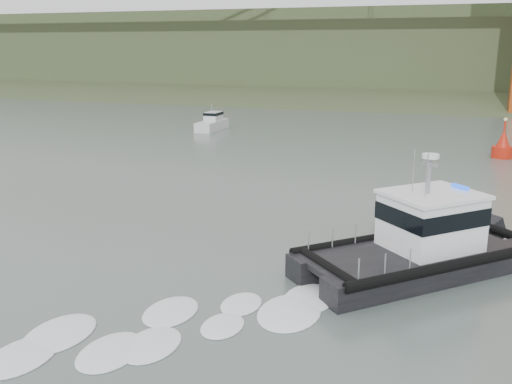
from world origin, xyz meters
TOP-DOWN VIEW (x-y plane):
  - ground at (0.00, 0.00)m, footprint 400.00×400.00m
  - headlands at (0.00, 125.50)m, footprint 500.00×105.36m
  - patrol_boat at (8.18, 5.84)m, footprint 11.56×11.55m
  - motorboat at (-19.92, 45.42)m, footprint 2.13×6.32m
  - nav_buoy at (13.53, 37.41)m, footprint 1.93×1.93m

SIDE VIEW (x-z plane):
  - ground at x=0.00m, z-range 0.00..0.00m
  - motorboat at x=-19.92m, z-range -0.87..2.60m
  - nav_buoy at x=13.53m, z-range -0.96..3.07m
  - patrol_boat at x=8.18m, z-range -1.45..4.36m
  - headlands at x=0.00m, z-range -6.52..20.61m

